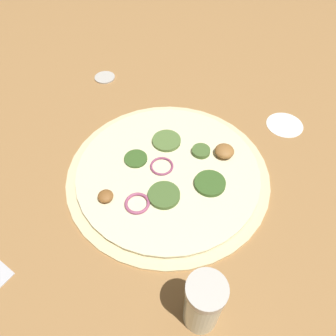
% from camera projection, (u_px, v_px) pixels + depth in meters
% --- Properties ---
extents(ground_plane, '(3.00, 3.00, 0.00)m').
position_uv_depth(ground_plane, '(168.00, 174.00, 0.57)').
color(ground_plane, '#9E703F').
extents(pizza, '(0.35, 0.35, 0.03)m').
position_uv_depth(pizza, '(169.00, 172.00, 0.56)').
color(pizza, beige).
rests_on(pizza, ground_plane).
extents(spice_jar, '(0.05, 0.05, 0.10)m').
position_uv_depth(spice_jar, '(203.00, 304.00, 0.38)').
color(spice_jar, silver).
rests_on(spice_jar, ground_plane).
extents(loose_cap, '(0.05, 0.05, 0.01)m').
position_uv_depth(loose_cap, '(105.00, 77.00, 0.74)').
color(loose_cap, beige).
rests_on(loose_cap, ground_plane).
extents(flour_patch, '(0.07, 0.07, 0.00)m').
position_uv_depth(flour_patch, '(285.00, 125.00, 0.64)').
color(flour_patch, white).
rests_on(flour_patch, ground_plane).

